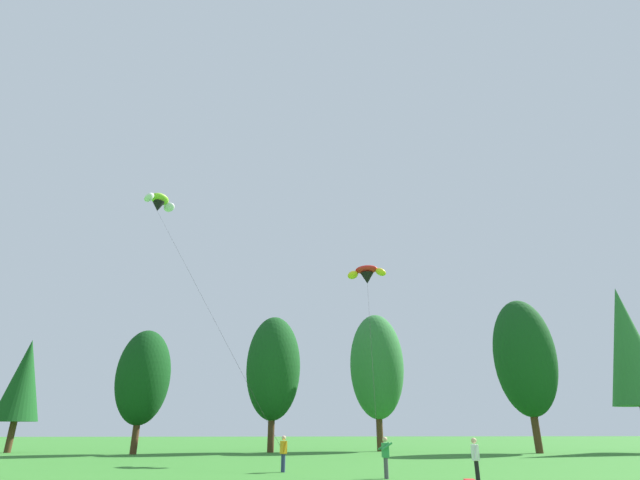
% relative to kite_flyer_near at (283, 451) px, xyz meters
% --- Properties ---
extents(treeline_tree_b, '(3.77, 3.77, 9.88)m').
position_rel_kite_flyer_near_xyz_m(treeline_tree_b, '(-24.54, 20.64, 5.20)').
color(treeline_tree_b, '#472D19').
rests_on(treeline_tree_b, ground_plane).
extents(treeline_tree_c, '(4.57, 4.57, 10.25)m').
position_rel_kite_flyer_near_xyz_m(treeline_tree_c, '(-12.66, 17.31, 5.22)').
color(treeline_tree_c, '#472D19').
rests_on(treeline_tree_c, ground_plane).
extents(treeline_tree_d, '(5.09, 5.09, 12.17)m').
position_rel_kite_flyer_near_xyz_m(treeline_tree_d, '(-1.40, 19.86, 6.38)').
color(treeline_tree_d, '#472D19').
rests_on(treeline_tree_d, ground_plane).
extents(treeline_tree_e, '(5.26, 5.26, 12.82)m').
position_rel_kite_flyer_near_xyz_m(treeline_tree_e, '(8.77, 21.18, 6.77)').
color(treeline_tree_e, '#472D19').
rests_on(treeline_tree_e, ground_plane).
extents(treeline_tree_f, '(5.43, 5.43, 13.43)m').
position_rel_kite_flyer_near_xyz_m(treeline_tree_f, '(21.82, 16.87, 7.14)').
color(treeline_tree_f, '#472D19').
rests_on(treeline_tree_f, ground_plane).
extents(treeline_tree_g, '(4.89, 4.89, 14.96)m').
position_rel_kite_flyer_near_xyz_m(treeline_tree_g, '(32.33, 17.11, 8.39)').
color(treeline_tree_g, '#472D19').
rests_on(treeline_tree_g, ground_plane).
extents(kite_flyer_near, '(0.41, 0.60, 1.69)m').
position_rel_kite_flyer_near_xyz_m(kite_flyer_near, '(0.00, 0.00, 0.00)').
color(kite_flyer_near, navy).
rests_on(kite_flyer_near, ground_plane).
extents(kite_flyer_mid, '(0.59, 0.62, 1.69)m').
position_rel_kite_flyer_near_xyz_m(kite_flyer_mid, '(4.57, -3.47, 0.01)').
color(kite_flyer_mid, '#4C4C51').
rests_on(kite_flyer_mid, ground_plane).
extents(kite_flyer_far, '(0.29, 0.59, 1.69)m').
position_rel_kite_flyer_near_xyz_m(kite_flyer_far, '(7.82, -5.71, 0.00)').
color(kite_flyer_far, black).
rests_on(kite_flyer_far, ground_plane).
extents(parafoil_kite_high_lime_white, '(14.42, 18.24, 22.56)m').
position_rel_kite_flyer_near_xyz_m(parafoil_kite_high_lime_white, '(-13.16, 16.42, 21.79)').
color(parafoil_kite_high_lime_white, '#93D633').
extents(parafoil_kite_mid_red_yellow, '(3.62, 13.99, 12.62)m').
position_rel_kite_flyer_near_xyz_m(parafoil_kite_mid_red_yellow, '(6.18, 9.43, 12.52)').
color(parafoil_kite_mid_red_yellow, red).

